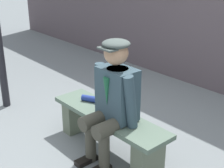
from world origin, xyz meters
name	(u,v)px	position (x,y,z in m)	size (l,w,h in m)	color
ground_plane	(109,149)	(0.00, 0.00, 0.00)	(30.00, 30.00, 0.00)	slate
bench	(109,126)	(0.00, 0.00, 0.28)	(1.46, 0.39, 0.43)	#556A5A
seated_man	(113,98)	(-0.13, 0.06, 0.68)	(0.55, 0.57, 1.25)	#324853
rolled_magazine	(91,99)	(0.36, -0.04, 0.47)	(0.07, 0.07, 0.21)	navy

